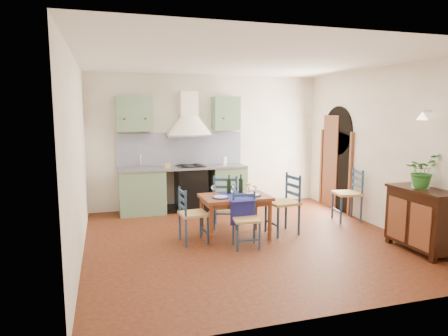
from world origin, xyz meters
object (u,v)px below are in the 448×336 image
Objects in this scene: chair_near at (246,219)px; potted_plant at (421,171)px; sideboard at (421,217)px; dining_table at (235,201)px.

potted_plant reaches higher than chair_near.
sideboard reaches higher than chair_near.
potted_plant is (2.42, -0.84, 0.76)m from chair_near.
dining_table is 1.33× the size of chair_near.
dining_table is 1.05× the size of sideboard.
chair_near is (0.01, -0.48, -0.19)m from dining_table.
sideboard is at bearing -30.02° from dining_table.
potted_plant is (0.02, 0.08, 0.68)m from sideboard.
dining_table reaches higher than sideboard.
chair_near is at bearing -89.00° from dining_table.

